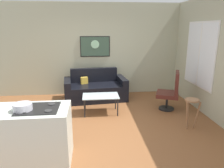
{
  "coord_description": "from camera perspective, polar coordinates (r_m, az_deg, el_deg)",
  "views": [
    {
      "loc": [
        -0.16,
        -4.19,
        2.07
      ],
      "look_at": [
        0.36,
        0.9,
        0.7
      ],
      "focal_mm": 33.88,
      "sensor_mm": 36.0,
      "label": 1
    }
  ],
  "objects": [
    {
      "name": "window",
      "position": [
        5.82,
        22.57,
        7.33
      ],
      "size": [
        0.03,
        1.43,
        1.63
      ],
      "color": "silver"
    },
    {
      "name": "wall_painting",
      "position": [
        6.6,
        -4.59,
        10.06
      ],
      "size": [
        0.91,
        0.03,
        0.62
      ],
      "color": "black"
    },
    {
      "name": "bar_stool",
      "position": [
        4.72,
        20.65,
        -5.7
      ],
      "size": [
        0.34,
        0.33,
        0.64
      ],
      "color": "#946644",
      "rests_on": "ground"
    },
    {
      "name": "armchair",
      "position": [
        5.59,
        15.6,
        -1.95
      ],
      "size": [
        0.71,
        0.73,
        1.01
      ],
      "color": "black",
      "rests_on": "ground"
    },
    {
      "name": "couch",
      "position": [
        6.27,
        -4.51,
        -1.46
      ],
      "size": [
        1.86,
        1.07,
        0.88
      ],
      "color": "black",
      "rests_on": "ground"
    },
    {
      "name": "kitchen_counter",
      "position": [
        3.61,
        -22.58,
        -12.95
      ],
      "size": [
        1.4,
        0.72,
        0.92
      ],
      "color": "silver",
      "rests_on": "ground"
    },
    {
      "name": "mixing_bowl",
      "position": [
        3.34,
        -22.99,
        -5.82
      ],
      "size": [
        0.27,
        0.27,
        0.11
      ],
      "color": "silver",
      "rests_on": "kitchen_counter"
    },
    {
      "name": "back_wall",
      "position": [
        6.65,
        -4.47,
        9.17
      ],
      "size": [
        6.4,
        0.05,
        2.8
      ],
      "primitive_type": "cube",
      "color": "#AAAB8D",
      "rests_on": "ground"
    },
    {
      "name": "coffee_table",
      "position": [
        5.2,
        -3.07,
        -3.58
      ],
      "size": [
        0.88,
        0.54,
        0.46
      ],
      "color": "silver",
      "rests_on": "ground"
    },
    {
      "name": "ground",
      "position": [
        4.69,
        -3.32,
        -11.54
      ],
      "size": [
        6.4,
        6.4,
        0.04
      ],
      "primitive_type": "cube",
      "color": "brown"
    },
    {
      "name": "right_wall",
      "position": [
        5.33,
        25.94,
        6.26
      ],
      "size": [
        0.05,
        6.4,
        2.8
      ],
      "primitive_type": "cube",
      "color": "#AFB092",
      "rests_on": "ground"
    }
  ]
}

